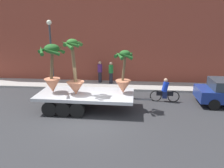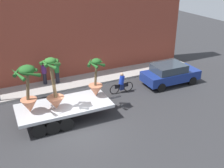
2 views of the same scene
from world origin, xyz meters
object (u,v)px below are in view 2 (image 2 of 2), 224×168
object	(u,v)px
flatbed_trailer	(60,109)
potted_palm_middle	(96,81)
potted_palm_rear	(28,90)
potted_palm_front	(54,90)
pedestrian_near_gate	(44,73)
parked_car	(170,74)
pedestrian_far_left	(57,72)
cyclist	(122,84)

from	to	relation	value
flatbed_trailer	potted_palm_middle	distance (m)	2.66
flatbed_trailer	potted_palm_rear	xyz separation A→B (m)	(-1.61, -0.03, 1.58)
potted_palm_front	pedestrian_near_gate	size ratio (longest dim) A/B	1.78
potted_palm_front	parked_car	xyz separation A→B (m)	(9.20, 1.68, -1.31)
potted_palm_front	pedestrian_far_left	world-z (taller)	potted_palm_front
flatbed_trailer	pedestrian_far_left	xyz separation A→B (m)	(1.19, 4.99, 0.28)
flatbed_trailer	parked_car	xyz separation A→B (m)	(8.91, 1.43, 0.06)
cyclist	pedestrian_far_left	xyz separation A→B (m)	(-3.73, 3.30, 0.37)
potted_palm_rear	potted_palm_middle	bearing A→B (deg)	3.54
cyclist	parked_car	bearing A→B (deg)	-3.68
potted_palm_front	cyclist	bearing A→B (deg)	20.42
potted_palm_front	potted_palm_rear	bearing A→B (deg)	170.66
flatbed_trailer	cyclist	distance (m)	5.20
pedestrian_near_gate	pedestrian_far_left	bearing A→B (deg)	-14.17
potted_palm_rear	potted_palm_middle	size ratio (longest dim) A/B	1.13
parked_car	pedestrian_near_gate	size ratio (longest dim) A/B	2.55
potted_palm_rear	pedestrian_far_left	world-z (taller)	potted_palm_rear
cyclist	parked_car	world-z (taller)	parked_car
potted_palm_middle	cyclist	world-z (taller)	potted_palm_middle
flatbed_trailer	potted_palm_middle	bearing A→B (deg)	5.25
cyclist	pedestrian_near_gate	xyz separation A→B (m)	(-4.63, 3.53, 0.37)
pedestrian_far_left	potted_palm_front	bearing A→B (deg)	-105.75
potted_palm_rear	pedestrian_far_left	size ratio (longest dim) A/B	1.60
cyclist	pedestrian_far_left	world-z (taller)	pedestrian_far_left
parked_car	pedestrian_far_left	world-z (taller)	pedestrian_far_left
potted_palm_middle	cyclist	size ratio (longest dim) A/B	1.32
potted_palm_front	pedestrian_far_left	bearing A→B (deg)	74.25
flatbed_trailer	pedestrian_near_gate	size ratio (longest dim) A/B	3.76
cyclist	parked_car	xyz separation A→B (m)	(3.99, -0.26, 0.16)
potted_palm_middle	parked_car	distance (m)	6.75
parked_car	cyclist	bearing A→B (deg)	176.32
pedestrian_near_gate	cyclist	bearing A→B (deg)	-37.33
potted_palm_front	parked_car	bearing A→B (deg)	10.36
flatbed_trailer	pedestrian_far_left	size ratio (longest dim) A/B	3.76
potted_palm_rear	pedestrian_near_gate	size ratio (longest dim) A/B	1.60
pedestrian_near_gate	pedestrian_far_left	size ratio (longest dim) A/B	1.00
flatbed_trailer	potted_palm_rear	bearing A→B (deg)	-178.97
flatbed_trailer	potted_palm_middle	xyz separation A→B (m)	(2.37, 0.22, 1.19)
potted_palm_middle	cyclist	bearing A→B (deg)	29.98
flatbed_trailer	parked_car	bearing A→B (deg)	9.15
parked_car	flatbed_trailer	bearing A→B (deg)	-170.85
parked_car	potted_palm_middle	bearing A→B (deg)	-169.46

